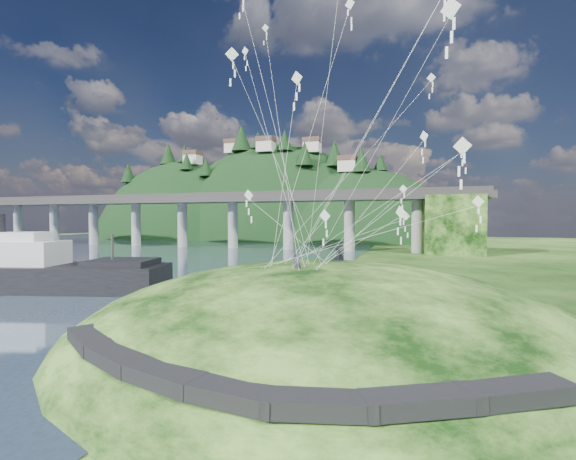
% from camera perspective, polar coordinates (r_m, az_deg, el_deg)
% --- Properties ---
extents(ground, '(320.00, 320.00, 0.00)m').
position_cam_1_polar(ground, '(27.50, -12.27, -15.03)').
color(ground, black).
rests_on(ground, ground).
extents(grass_hill, '(36.00, 32.00, 13.00)m').
position_cam_1_polar(grass_hill, '(27.00, 5.79, -18.67)').
color(grass_hill, black).
rests_on(grass_hill, ground).
extents(footpath, '(22.29, 5.84, 0.83)m').
position_cam_1_polar(footpath, '(15.39, -6.08, -20.50)').
color(footpath, black).
rests_on(footpath, ground).
extents(bridge, '(160.00, 11.00, 15.00)m').
position_cam_1_polar(bridge, '(100.98, -5.33, 2.72)').
color(bridge, '#2D2B2B').
rests_on(bridge, ground).
extents(far_ridge, '(153.00, 70.00, 94.50)m').
position_cam_1_polar(far_ridge, '(156.43, -3.57, -3.93)').
color(far_ridge, black).
rests_on(far_ridge, ground).
extents(work_barge, '(24.86, 12.31, 8.39)m').
position_cam_1_polar(work_barge, '(49.64, -31.71, -5.26)').
color(work_barge, black).
rests_on(work_barge, ground).
extents(wooden_dock, '(14.50, 5.67, 1.03)m').
position_cam_1_polar(wooden_dock, '(34.89, -13.22, -10.67)').
color(wooden_dock, '#3E2B19').
rests_on(wooden_dock, ground).
extents(kite_flyers, '(2.63, 5.62, 1.99)m').
position_cam_1_polar(kite_flyers, '(26.24, 5.75, -2.67)').
color(kite_flyers, '#22232D').
rests_on(kite_flyers, ground).
extents(kite_swarm, '(18.65, 16.66, 20.06)m').
position_cam_1_polar(kite_swarm, '(25.99, 12.11, 19.23)').
color(kite_swarm, white).
rests_on(kite_swarm, ground).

